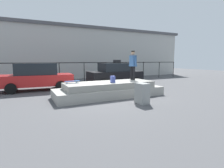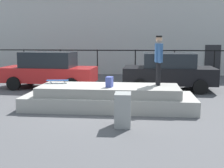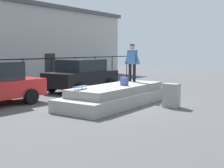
% 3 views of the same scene
% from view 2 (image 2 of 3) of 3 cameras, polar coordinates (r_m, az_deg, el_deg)
% --- Properties ---
extents(ground_plane, '(60.00, 60.00, 0.00)m').
position_cam_2_polar(ground_plane, '(10.51, -2.34, -4.44)').
color(ground_plane, '#4C4C4F').
extents(concrete_ledge, '(5.86, 2.06, 0.79)m').
position_cam_2_polar(concrete_ledge, '(10.26, -0.60, -2.71)').
color(concrete_ledge, '#9E9B93').
rests_on(concrete_ledge, ground_plane).
extents(skateboarder, '(0.26, 0.78, 1.71)m').
position_cam_2_polar(skateboarder, '(10.35, 9.01, 5.18)').
color(skateboarder, black).
rests_on(skateboarder, concrete_ledge).
extents(skateboard, '(0.80, 0.31, 0.12)m').
position_cam_2_polar(skateboard, '(10.90, -10.51, 0.67)').
color(skateboard, '#264C8C').
rests_on(skateboard, concrete_ledge).
extents(backpack, '(0.24, 0.31, 0.35)m').
position_cam_2_polar(backpack, '(9.87, -0.49, 0.40)').
color(backpack, '#3F4C99').
rests_on(backpack, concrete_ledge).
extents(car_red_sedan_near, '(4.61, 2.24, 1.77)m').
position_cam_2_polar(car_red_sedan_near, '(14.71, -12.13, 2.70)').
color(car_red_sedan_near, '#B21E1E').
rests_on(car_red_sedan_near, ground_plane).
extents(car_black_sedan_mid, '(4.23, 2.27, 1.73)m').
position_cam_2_polar(car_black_sedan_mid, '(14.07, 10.93, 2.44)').
color(car_black_sedan_mid, black).
rests_on(car_black_sedan_mid, ground_plane).
extents(utility_box, '(0.46, 0.61, 0.93)m').
position_cam_2_polar(utility_box, '(8.14, 2.11, -5.00)').
color(utility_box, gray).
rests_on(utility_box, ground_plane).
extents(fence_row, '(24.06, 0.06, 1.78)m').
position_cam_2_polar(fence_row, '(16.88, 0.82, 4.89)').
color(fence_row, black).
rests_on(fence_row, ground_plane).
extents(warehouse_building, '(30.87, 7.20, 5.62)m').
position_cam_2_polar(warehouse_building, '(23.26, 2.22, 9.82)').
color(warehouse_building, '#B2B2AD').
rests_on(warehouse_building, ground_plane).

